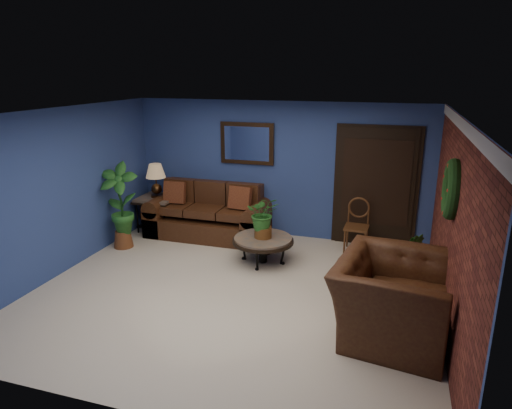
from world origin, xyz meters
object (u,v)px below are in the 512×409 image
(sofa, at_px, (210,218))
(coffee_table, at_px, (263,241))
(end_table, at_px, (158,205))
(table_lamp, at_px, (156,176))
(armchair, at_px, (393,298))
(side_chair, at_px, (357,221))

(sofa, height_order, coffee_table, sofa)
(coffee_table, relative_size, end_table, 1.36)
(table_lamp, bearing_deg, end_table, -45.00)
(sofa, height_order, armchair, sofa)
(end_table, relative_size, armchair, 0.50)
(side_chair, relative_size, armchair, 0.64)
(coffee_table, height_order, side_chair, side_chair)
(side_chair, distance_m, armchair, 2.65)
(sofa, bearing_deg, coffee_table, -35.27)
(table_lamp, relative_size, side_chair, 0.67)
(sofa, bearing_deg, table_lamp, -178.15)
(armchair, bearing_deg, sofa, 61.85)
(table_lamp, xyz_separation_m, armchair, (4.45, -2.50, -0.60))
(armchair, bearing_deg, coffee_table, 60.86)
(end_table, xyz_separation_m, table_lamp, (-0.00, 0.00, 0.56))
(sofa, height_order, table_lamp, table_lamp)
(sofa, relative_size, armchair, 1.55)
(coffee_table, distance_m, table_lamp, 2.66)
(coffee_table, relative_size, side_chair, 1.07)
(end_table, distance_m, table_lamp, 0.56)
(table_lamp, distance_m, side_chair, 3.84)
(sofa, height_order, end_table, sofa)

